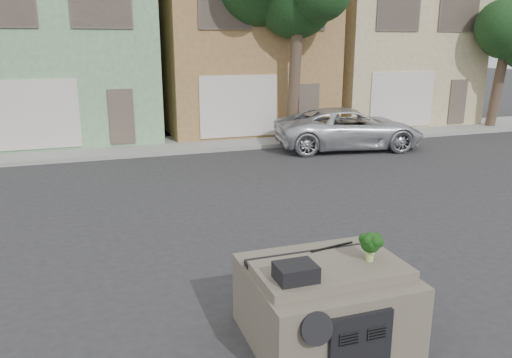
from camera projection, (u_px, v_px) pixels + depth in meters
ground_plane at (252, 253)px, 9.46m from camera, size 120.00×120.00×0.00m
sidewalk at (165, 145)px, 19.03m from camera, size 40.00×3.00×0.15m
townhouse_mint at (61, 45)px, 20.61m from camera, size 7.20×8.20×7.55m
townhouse_tan at (235, 45)px, 22.95m from camera, size 7.20×8.20×7.55m
townhouse_beige at (376, 45)px, 25.30m from camera, size 7.20×8.20×7.55m
silver_pickup at (348, 149)px, 18.83m from camera, size 5.82×3.41×1.52m
tree_near at (295, 32)px, 18.85m from camera, size 4.40×4.00×8.50m
tree_far at (500, 63)px, 22.31m from camera, size 3.20×3.00×6.00m
car_dashboard at (325, 300)px, 6.58m from camera, size 2.00×1.80×1.12m
instrument_hump at (296, 272)px, 5.90m from camera, size 0.48×0.38×0.20m
wiper_arm at (332, 247)px, 6.86m from camera, size 0.69×0.15×0.02m
broccoli at (370, 246)px, 6.41m from camera, size 0.45×0.45×0.39m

